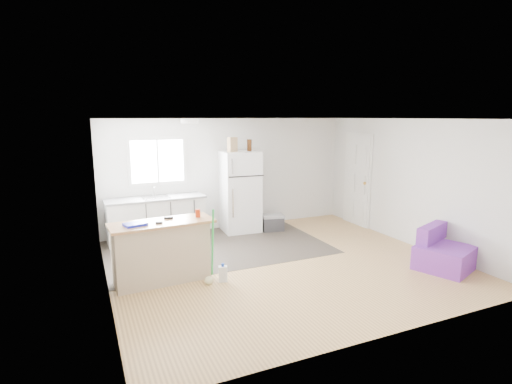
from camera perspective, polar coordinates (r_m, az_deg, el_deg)
room at (r=6.53m, az=3.80°, el=-0.23°), size 5.51×5.01×2.41m
vinyl_zone at (r=7.68m, az=-5.56°, el=-7.82°), size 4.05×2.50×0.00m
window at (r=8.33m, az=-13.88°, el=4.31°), size 1.18×0.06×0.98m
interior_door at (r=9.31m, az=14.27°, el=1.63°), size 0.11×0.92×2.10m
ceiling_fixture at (r=7.10m, az=-9.48°, el=9.97°), size 0.30×0.30×0.07m
kitchen_cabinets at (r=8.22m, az=-14.03°, el=-3.65°), size 1.95×0.65×1.13m
peninsula at (r=6.15m, az=-13.34°, el=-8.26°), size 1.53×0.67×0.92m
refrigerator at (r=8.53m, az=-2.28°, el=0.07°), size 0.80×0.76×1.72m
cooler at (r=8.67m, az=2.40°, el=-4.37°), size 0.52×0.40×0.36m
purple_seat at (r=7.23m, az=25.09°, el=-7.98°), size 1.03×1.03×0.67m
cleaner_jug at (r=6.11m, az=-4.75°, el=-11.54°), size 0.15×0.12×0.28m
mop at (r=6.05m, az=-6.60°, el=-10.73°), size 0.21×0.32×1.14m
red_cup at (r=6.18m, az=-8.32°, el=-3.01°), size 0.10×0.10×0.12m
blue_tray at (r=5.91m, az=-16.87°, el=-4.43°), size 0.34×0.28×0.04m
tool_a at (r=6.16m, az=-12.39°, el=-3.62°), size 0.15×0.07×0.03m
tool_b at (r=5.93m, az=-13.67°, el=-4.27°), size 0.11×0.06×0.03m
cardboard_box at (r=8.28m, az=-3.39°, el=6.78°), size 0.22×0.16×0.30m
bottle_left at (r=8.41m, az=-0.86°, el=6.69°), size 0.07×0.07×0.25m
bottle_right at (r=8.44m, az=-1.07°, el=6.70°), size 0.09×0.09×0.25m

